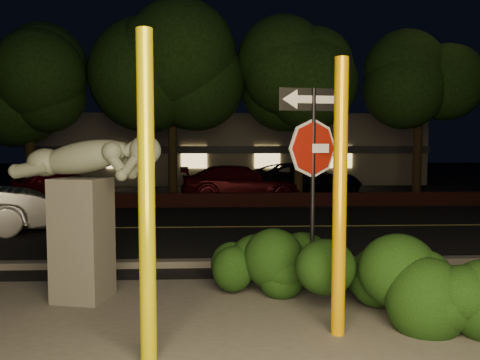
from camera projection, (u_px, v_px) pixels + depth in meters
name	position (u px, v px, depth m)	size (l,w,h in m)	color
ground	(239.00, 212.00, 15.70)	(90.00, 90.00, 0.00)	black
road	(243.00, 227.00, 12.71)	(80.00, 8.00, 0.01)	black
lane_marking	(243.00, 227.00, 12.71)	(80.00, 0.12, 0.01)	#C7BF4F
curb	(255.00, 263.00, 8.62)	(80.00, 0.25, 0.12)	#4C4944
brick_wall	(237.00, 200.00, 16.98)	(40.00, 0.35, 0.50)	#401914
parking_lot	(232.00, 191.00, 22.67)	(40.00, 12.00, 0.01)	black
building	(229.00, 149.00, 30.48)	(22.00, 10.20, 4.00)	slate
tree_far_a	(27.00, 64.00, 17.93)	(4.60, 4.60, 7.43)	black
tree_far_b	(171.00, 48.00, 18.33)	(5.20, 5.20, 8.41)	black
tree_far_c	(300.00, 57.00, 18.19)	(4.80, 4.80, 7.84)	black
tree_far_d	(420.00, 67.00, 18.94)	(4.40, 4.40, 7.42)	black
yellow_pole_left	(147.00, 200.00, 4.62)	(0.17, 0.17, 3.34)	#DBD009
yellow_pole_right	(340.00, 199.00, 5.33)	(0.16, 0.16, 3.20)	#E8A600
signpost	(313.00, 149.00, 6.82)	(1.03, 0.16, 3.04)	black
sculpture	(84.00, 200.00, 6.60)	(2.20, 1.01, 2.35)	#4C4944
hedge_center	(274.00, 258.00, 6.96)	(2.07, 0.97, 1.08)	black
hedge_right	(371.00, 269.00, 6.07)	(1.88, 1.01, 1.23)	black
hedge_far_right	(470.00, 287.00, 5.49)	(1.59, 0.99, 1.10)	black
parked_car_red	(65.00, 185.00, 18.45)	(1.55, 3.86, 1.31)	maroon
parked_car_darkred	(241.00, 183.00, 18.83)	(1.99, 4.89, 1.42)	#41070D
parked_car_dark	(302.00, 180.00, 20.12)	(2.48, 5.38, 1.49)	black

